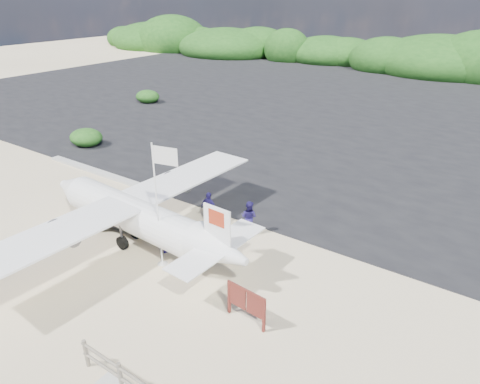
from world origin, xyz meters
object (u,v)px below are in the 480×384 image
object	(u,v)px
baggage_cart	(125,228)
crew_b	(249,217)
signboard	(246,321)
crew_c	(209,208)
flagpole	(163,263)
crew_a	(162,231)

from	to	relation	value
baggage_cart	crew_b	bearing A→B (deg)	15.54
crew_b	signboard	bearing A→B (deg)	115.74
signboard	crew_b	xyz separation A→B (m)	(-3.22, 5.03, 0.81)
signboard	crew_c	world-z (taller)	crew_c
flagpole	signboard	xyz separation A→B (m)	(4.77, -0.89, 0.00)
baggage_cart	signboard	xyz separation A→B (m)	(8.32, -1.99, 0.00)
baggage_cart	crew_c	bearing A→B (deg)	27.63
flagpole	crew_c	world-z (taller)	flagpole
baggage_cart	flagpole	bearing A→B (deg)	-32.54
crew_b	baggage_cart	bearing A→B (deg)	23.97
baggage_cart	flagpole	world-z (taller)	flagpole
flagpole	signboard	world-z (taller)	flagpole
baggage_cart	crew_c	xyz separation A→B (m)	(2.98, 2.77, 0.80)
baggage_cart	crew_b	distance (m)	5.99
crew_a	crew_c	xyz separation A→B (m)	(0.10, 3.13, -0.17)
baggage_cart	crew_b	xyz separation A→B (m)	(5.10, 3.04, 0.81)
signboard	crew_a	xyz separation A→B (m)	(-5.43, 1.63, 0.97)
crew_b	crew_c	distance (m)	2.14
baggage_cart	signboard	bearing A→B (deg)	-28.75
baggage_cart	crew_a	xyz separation A→B (m)	(2.88, -0.36, 0.97)
crew_a	crew_c	distance (m)	3.14
crew_a	crew_b	world-z (taller)	crew_a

